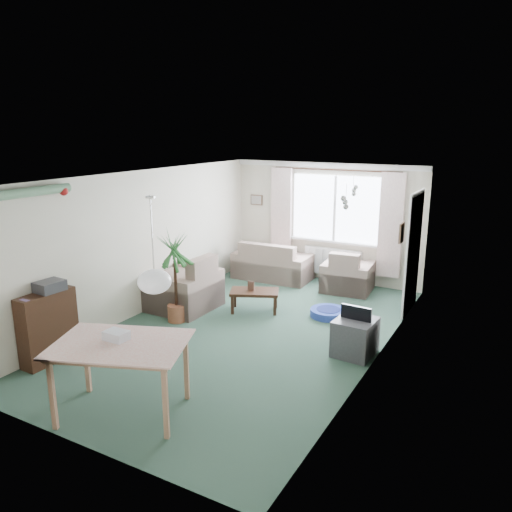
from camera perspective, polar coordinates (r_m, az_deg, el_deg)
The scene contains 25 objects.
ground at distance 7.80m, azimuth -1.08°, elevation -8.70°, with size 6.50×6.50×0.00m, color #2A4638.
window at distance 10.15m, azimuth 9.05°, elevation 5.39°, with size 1.80×0.03×1.30m, color white.
curtain_rod at distance 9.98m, azimuth 9.07°, elevation 9.70°, with size 2.60×0.03×0.03m, color black.
curtain_left at distance 10.54m, azimuth 2.91°, elevation 4.61°, with size 0.45×0.08×2.00m, color beige.
curtain_right at distance 9.77m, azimuth 15.15°, elevation 3.35°, with size 0.45×0.08×2.00m, color beige.
radiator at distance 10.34m, azimuth 8.74°, elevation -0.67°, with size 1.20×0.10×0.55m, color white.
doorway at distance 8.80m, azimuth 17.55°, elevation 0.20°, with size 0.03×0.95×2.00m, color black.
pendant_lamp at distance 5.41m, azimuth -11.53°, elevation -2.88°, with size 0.36×0.36×0.36m, color white.
tinsel_garland at distance 6.80m, azimuth -25.77°, elevation 6.40°, with size 1.60×1.60×0.12m, color #196626.
bauble_cluster_a at distance 7.51m, azimuth 11.06°, elevation 7.73°, with size 0.20×0.20×0.20m, color silver.
bauble_cluster_b at distance 6.29m, azimuth 10.25°, elevation 6.51°, with size 0.20×0.20×0.20m, color silver.
wall_picture_back at distance 10.88m, azimuth 0.07°, elevation 6.43°, with size 0.28×0.03×0.22m, color brown.
wall_picture_right at distance 7.73m, azimuth 16.31°, elevation 2.56°, with size 0.03×0.24×0.30m, color brown.
sofa at distance 10.39m, azimuth 1.97°, elevation -0.45°, with size 1.58×0.84×0.79m, color beige.
armchair_corner at distance 9.76m, azimuth 10.47°, elevation -1.62°, with size 0.90×0.86×0.81m, color #C1B292.
armchair_left at distance 8.73m, azimuth -8.32°, elevation -2.91°, with size 1.08×1.02×0.97m, color beige.
coffee_table at distance 8.59m, azimuth -0.18°, elevation -5.14°, with size 0.82×0.45×0.37m, color black.
photo_frame at distance 8.53m, azimuth -0.57°, elevation -3.42°, with size 0.12×0.02×0.16m, color #4F3328.
bookshelf at distance 7.27m, azimuth -22.65°, elevation -7.52°, with size 0.26×0.79×0.97m, color black.
hifi_box at distance 7.14m, azimuth -22.52°, elevation -3.20°, with size 0.28×0.35×0.14m, color #303034.
houseplant at distance 8.08m, azimuth -9.20°, elevation -2.42°, with size 0.64×0.64×1.49m, color #246422.
dining_table at distance 5.77m, azimuth -14.98°, elevation -13.45°, with size 1.31×0.87×0.82m, color tan.
gift_box at distance 5.66m, azimuth -15.67°, elevation -8.83°, with size 0.25×0.18×0.12m, color silver.
tv_cube at distance 7.12m, azimuth 11.24°, elevation -9.07°, with size 0.52×0.57×0.52m, color #404045.
pet_bed at distance 8.49m, azimuth 8.27°, elevation -6.44°, with size 0.61×0.61×0.12m, color navy.
Camera 1 is at (3.59, -6.21, 3.06)m, focal length 35.00 mm.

